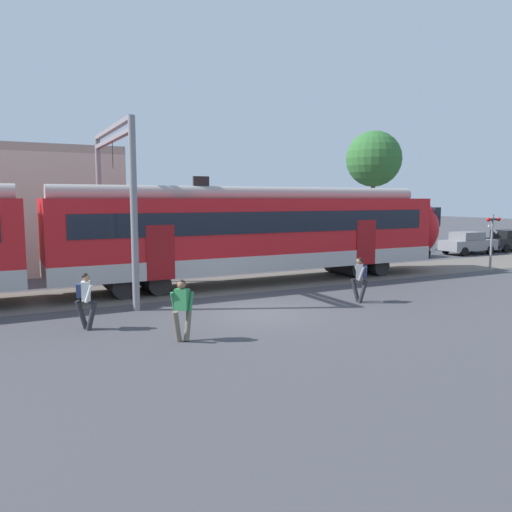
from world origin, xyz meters
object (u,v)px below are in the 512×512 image
pedestrian_grey (360,276)px  parked_car_black (508,240)px  parked_car_silver (403,246)px  crossing_signal (492,234)px  parked_car_grey (468,243)px  pedestrian_green (183,305)px  pedestrian_white (85,296)px

pedestrian_grey → parked_car_black: 23.49m
parked_car_black → pedestrian_grey: bearing=-155.7°
parked_car_silver → crossing_signal: crossing_signal is taller
parked_car_silver → parked_car_grey: 5.40m
parked_car_silver → crossing_signal: size_ratio=1.35×
pedestrian_grey → parked_car_grey: bearing=29.1°
pedestrian_green → parked_car_silver: bearing=31.9°
pedestrian_white → parked_car_grey: bearing=18.5°
pedestrian_green → parked_car_silver: 22.33m
crossing_signal → parked_car_silver: bearing=82.9°
parked_car_black → pedestrian_green: bearing=-158.3°
parked_car_grey → parked_car_silver: bearing=174.0°
crossing_signal → pedestrian_white: bearing=-173.8°
pedestrian_grey → crossing_signal: 11.05m
parked_car_silver → crossing_signal: 7.38m
pedestrian_grey → parked_car_grey: (16.92, 9.41, -0.21)m
pedestrian_white → parked_car_black: bearing=16.3°
parked_car_grey → crossing_signal: (-6.27, -6.66, 1.23)m
parked_car_grey → parked_car_black: bearing=3.0°
pedestrian_green → parked_car_grey: size_ratio=0.42×
pedestrian_white → parked_car_grey: size_ratio=0.42×
parked_car_grey → crossing_signal: crossing_signal is taller
pedestrian_white → crossing_signal: bearing=6.2°
pedestrian_white → parked_car_silver: pedestrian_white is taller
pedestrian_white → crossing_signal: 20.32m
pedestrian_green → parked_car_grey: 26.80m
pedestrian_white → crossing_signal: (20.18, 2.18, 1.02)m
pedestrian_grey → pedestrian_green: bearing=-166.1°
pedestrian_green → parked_car_black: 31.03m
parked_car_black → parked_car_silver: bearing=178.1°
pedestrian_white → pedestrian_green: bearing=-48.6°
pedestrian_grey → parked_car_grey: 19.36m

